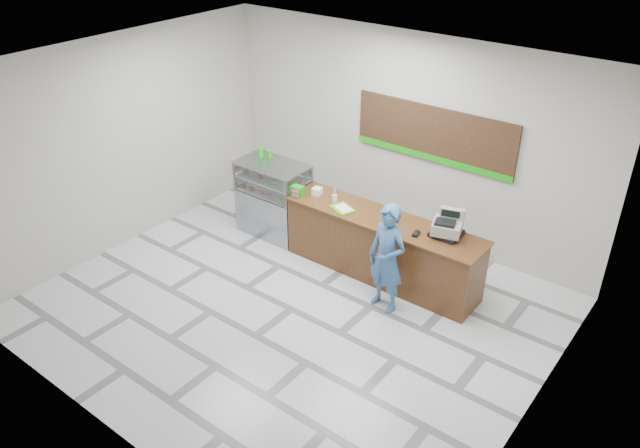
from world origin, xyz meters
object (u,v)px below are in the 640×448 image
Objects in this scene: display_case at (274,198)px; customer at (387,259)px; sales_counter at (381,247)px; serving_tray at (343,209)px; cash_register at (448,226)px.

customer reaches higher than display_case.
display_case reaches higher than sales_counter.
serving_tray is at bearing -4.89° from display_case.
serving_tray is (1.56, -0.13, 0.37)m from display_case.
display_case is at bearing -163.64° from serving_tray.
cash_register is (0.99, 0.14, 0.66)m from sales_counter.
customer is at bearing -2.97° from serving_tray.
serving_tray is (-1.65, -0.28, -0.13)m from cash_register.
customer reaches higher than serving_tray.
customer reaches higher than cash_register.
sales_counter is 7.29× the size of serving_tray.
cash_register is at bearing 66.64° from customer.
display_case is (-2.22, -0.00, 0.16)m from sales_counter.
cash_register is at bearing 8.26° from sales_counter.
display_case is 2.52× the size of cash_register.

